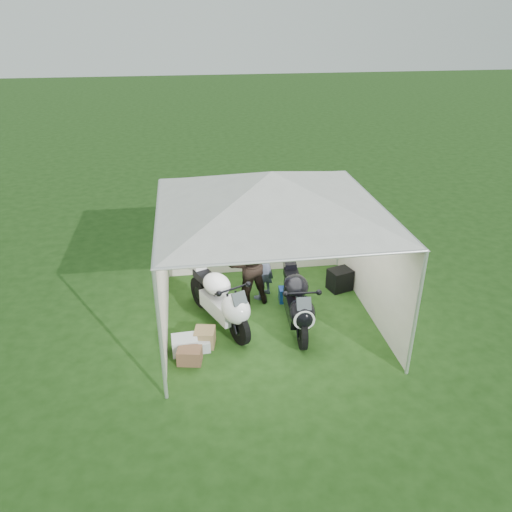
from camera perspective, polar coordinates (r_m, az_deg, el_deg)
The scene contains 12 objects.
ground at distance 10.00m, azimuth 1.55°, elevation -7.03°, with size 80.00×80.00×0.00m, color #1A3B10.
canopy_tent at distance 8.87m, azimuth 1.72°, elevation 7.08°, with size 5.66×5.66×3.00m.
motorcycle_white at distance 9.46m, azimuth -3.96°, elevation -4.97°, with size 1.14×2.03×1.07m.
motorcycle_black at distance 9.43m, azimuth 4.72°, elevation -5.19°, with size 0.54×2.12×1.04m.
paddock_stand at distance 10.47m, azimuth 3.76°, elevation -4.42°, with size 0.41×0.26×0.31m, color blue.
person_dark_jacket at distance 10.04m, azimuth -1.02°, elevation -0.90°, with size 0.88×0.68×1.81m, color black.
person_blue_jacket at distance 10.28m, azimuth 0.74°, elevation -0.58°, with size 0.61×0.40×1.69m, color slate.
equipment_box at distance 10.98m, azimuth 9.56°, elevation -2.67°, with size 0.47×0.38×0.47m, color black.
crate_0 at distance 9.10m, azimuth -8.13°, elevation -10.00°, with size 0.45×0.35×0.30m, color silver.
crate_1 at distance 9.23m, azimuth -5.86°, elevation -9.21°, with size 0.36×0.36×0.32m, color olive.
crate_2 at distance 9.12m, azimuth -6.18°, elevation -10.15°, with size 0.28×0.23×0.21m, color silver.
crate_3 at distance 8.86m, azimuth -7.59°, elevation -11.22°, with size 0.41×0.30×0.28m, color brown.
Camera 1 is at (-1.49, -8.20, 5.53)m, focal length 35.00 mm.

